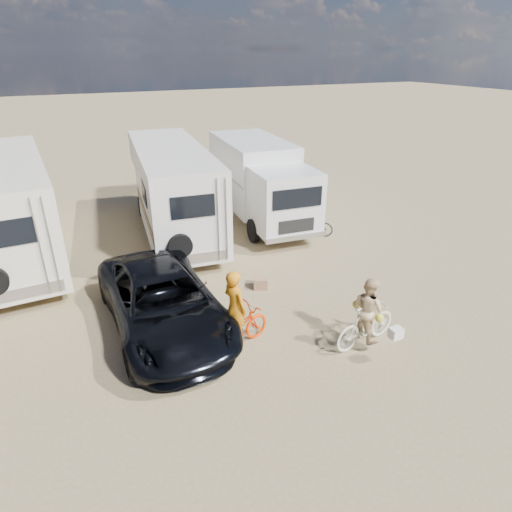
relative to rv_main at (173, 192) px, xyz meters
name	(u,v)px	position (x,y,z in m)	size (l,w,h in m)	color
ground	(244,331)	(-0.27, -7.10, -1.64)	(140.00, 140.00, 0.00)	#97815A
rv_main	(173,192)	(0.00, 0.00, 0.00)	(2.34, 7.89, 3.28)	white
rv_left	(7,212)	(-5.47, -0.05, 0.04)	(2.60, 8.03, 3.36)	silver
box_truck	(261,183)	(3.59, -0.05, -0.08)	(2.38, 6.88, 3.12)	silver
dark_suv	(163,302)	(-2.00, -6.10, -0.88)	(2.51, 5.45, 1.52)	black
bike_man	(235,330)	(-0.70, -7.61, -1.14)	(0.66, 1.91, 1.00)	#E93300
bike_woman	(366,324)	(2.16, -8.78, -1.09)	(0.52, 1.83, 1.10)	beige
rider_man	(235,314)	(-0.70, -7.61, -0.71)	(0.68, 0.44, 1.85)	#CA730F
rider_woman	(367,315)	(2.16, -8.78, -0.84)	(0.77, 0.60, 1.59)	#D1B286
bike_parked	(311,224)	(4.55, -2.39, -1.19)	(0.59, 1.70, 0.89)	#242624
cooler	(172,269)	(-1.08, -3.41, -1.39)	(0.62, 0.45, 0.50)	#1E6B8C
crate	(261,283)	(1.09, -5.25, -1.48)	(0.41, 0.41, 0.32)	#8C6749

